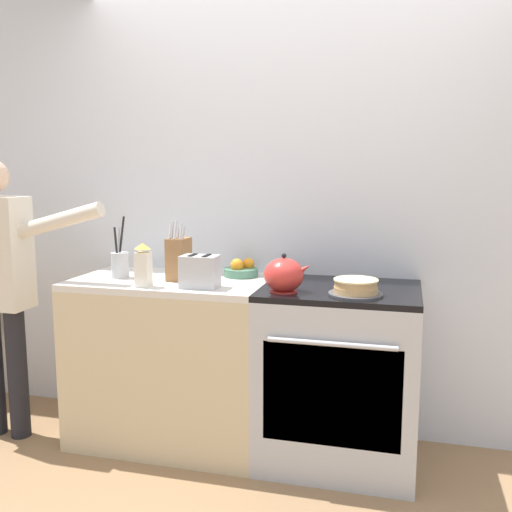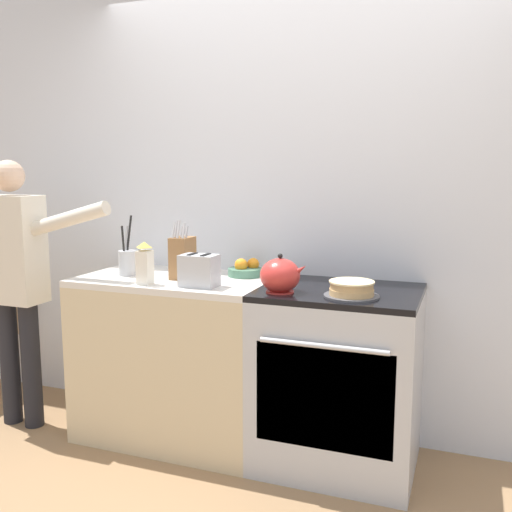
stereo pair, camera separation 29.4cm
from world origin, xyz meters
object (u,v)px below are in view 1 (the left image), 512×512
object	(u,v)px
toaster	(200,272)
person_baker	(0,276)
fruit_bowl	(241,270)
layer_cake	(356,287)
knife_block	(179,258)
tea_kettle	(284,275)
milk_carton	(143,266)
stove_range	(339,375)
utensil_crock	(120,264)

from	to	relation	value
toaster	person_baker	bearing A→B (deg)	-178.86
fruit_bowl	layer_cake	bearing A→B (deg)	-26.07
toaster	knife_block	bearing A→B (deg)	137.61
layer_cake	knife_block	bearing A→B (deg)	171.92
tea_kettle	milk_carton	distance (m)	0.72
layer_cake	tea_kettle	size ratio (longest dim) A/B	1.08
stove_range	milk_carton	bearing A→B (deg)	-166.74
knife_block	toaster	xyz separation A→B (m)	(0.18, -0.17, -0.04)
utensil_crock	person_baker	world-z (taller)	person_baker
tea_kettle	toaster	xyz separation A→B (m)	(-0.43, -0.01, -0.00)
layer_cake	toaster	size ratio (longest dim) A/B	1.29
fruit_bowl	toaster	distance (m)	0.38
person_baker	stove_range	bearing A→B (deg)	17.06
tea_kettle	person_baker	bearing A→B (deg)	-178.72
toaster	milk_carton	distance (m)	0.29
tea_kettle	utensil_crock	bearing A→B (deg)	172.20
toaster	person_baker	distance (m)	1.17
knife_block	tea_kettle	bearing A→B (deg)	-14.06
tea_kettle	milk_carton	xyz separation A→B (m)	(-0.72, -0.06, 0.02)
milk_carton	layer_cake	bearing A→B (deg)	4.33
toaster	milk_carton	xyz separation A→B (m)	(-0.29, -0.05, 0.02)
utensil_crock	fruit_bowl	distance (m)	0.67
stove_range	fruit_bowl	distance (m)	0.78
stove_range	utensil_crock	world-z (taller)	utensil_crock
stove_range	fruit_bowl	world-z (taller)	fruit_bowl
stove_range	layer_cake	world-z (taller)	layer_cake
person_baker	toaster	bearing A→B (deg)	11.97
fruit_bowl	knife_block	bearing A→B (deg)	-147.63
layer_cake	person_baker	distance (m)	1.95
layer_cake	fruit_bowl	size ratio (longest dim) A/B	1.35
layer_cake	tea_kettle	distance (m)	0.35
utensil_crock	milk_carton	size ratio (longest dim) A/B	1.51
tea_kettle	milk_carton	bearing A→B (deg)	-175.01
stove_range	tea_kettle	world-z (taller)	tea_kettle
knife_block	fruit_bowl	size ratio (longest dim) A/B	1.68
toaster	person_baker	xyz separation A→B (m)	(-1.17, -0.02, -0.07)
stove_range	knife_block	xyz separation A→B (m)	(-0.87, -0.01, 0.58)
tea_kettle	utensil_crock	world-z (taller)	utensil_crock
stove_range	layer_cake	xyz separation A→B (m)	(0.09, -0.15, 0.50)
layer_cake	milk_carton	bearing A→B (deg)	-175.67
utensil_crock	stove_range	bearing A→B (deg)	1.74
knife_block	utensil_crock	size ratio (longest dim) A/B	0.96
knife_block	fruit_bowl	world-z (taller)	knife_block
layer_cake	utensil_crock	size ratio (longest dim) A/B	0.77
layer_cake	knife_block	size ratio (longest dim) A/B	0.80
fruit_bowl	toaster	size ratio (longest dim) A/B	0.96
stove_range	tea_kettle	xyz separation A→B (m)	(-0.26, -0.17, 0.54)
milk_carton	stove_range	bearing A→B (deg)	13.26
knife_block	milk_carton	world-z (taller)	knife_block
stove_range	fruit_bowl	size ratio (longest dim) A/B	4.77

